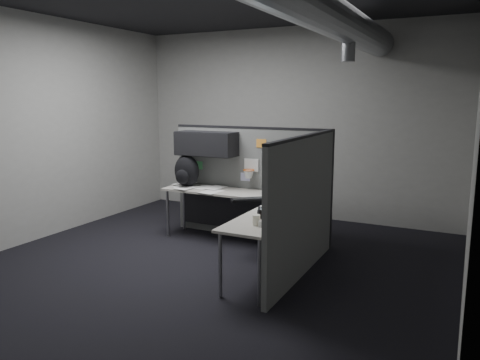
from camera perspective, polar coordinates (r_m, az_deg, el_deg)
The scene contains 12 objects.
room at distance 5.26m, azimuth 1.60°, elevation 10.62°, with size 5.62×5.62×3.22m.
partition_back at distance 6.80m, azimuth -0.26°, elevation 1.21°, with size 2.44×0.42×1.63m.
partition_right at distance 5.40m, azimuth 7.74°, elevation -3.15°, with size 0.07×2.23×1.63m.
desk at distance 6.23m, azimuth 0.82°, elevation -3.20°, with size 2.31×2.11×0.73m.
monitor at distance 6.22m, azimuth 6.78°, elevation 0.39°, with size 0.62×0.62×0.54m.
keyboard at distance 6.00m, azimuth 1.06°, elevation -2.40°, with size 0.46×0.41×0.04m.
mouse at distance 5.64m, azimuth 3.71°, elevation -3.25°, with size 0.28×0.27×0.05m.
phone at distance 5.23m, azimuth 3.11°, elevation -4.09°, with size 0.26×0.26×0.10m.
bottles at distance 4.85m, azimuth 3.19°, elevation -5.24°, with size 0.14×0.16×0.08m.
cup at distance 4.87m, azimuth 2.01°, elevation -4.91°, with size 0.08×0.08×0.11m, color silver.
papers at distance 6.89m, azimuth -5.23°, elevation -0.88°, with size 0.92×0.65×0.02m.
backpack at distance 6.95m, azimuth -6.56°, elevation 1.05°, with size 0.44×0.42×0.48m.
Camera 1 is at (2.78, -4.77, 2.05)m, focal length 35.00 mm.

